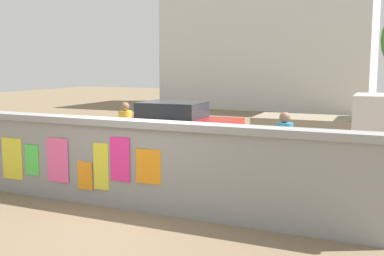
{
  "coord_description": "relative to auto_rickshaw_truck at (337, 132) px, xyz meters",
  "views": [
    {
      "loc": [
        4.18,
        -7.08,
        2.57
      ],
      "look_at": [
        -0.32,
        2.77,
        1.11
      ],
      "focal_mm": 44.46,
      "sensor_mm": 36.0,
      "label": 1
    }
  ],
  "objects": [
    {
      "name": "auto_rickshaw_truck",
      "position": [
        0.0,
        0.0,
        0.0
      ],
      "size": [
        3.65,
        1.62,
        1.85
      ],
      "color": "black",
      "rests_on": "ground"
    },
    {
      "name": "ground",
      "position": [
        -2.6,
        3.0,
        -0.9
      ],
      "size": [
        60.0,
        60.0,
        0.0
      ],
      "primitive_type": "plane",
      "color": "#7A664C"
    },
    {
      "name": "person_bystander",
      "position": [
        -0.66,
        -2.71,
        0.09
      ],
      "size": [
        0.35,
        0.35,
        1.62
      ],
      "color": "yellow",
      "rests_on": "ground"
    },
    {
      "name": "car_parked",
      "position": [
        -4.97,
        1.12,
        -0.17
      ],
      "size": [
        3.89,
        1.9,
        1.4
      ],
      "color": "black",
      "rests_on": "ground"
    },
    {
      "name": "poster_wall",
      "position": [
        -2.61,
        -5.0,
        -0.08
      ],
      "size": [
        8.44,
        0.42,
        1.6
      ],
      "color": "gray",
      "rests_on": "ground"
    },
    {
      "name": "building_background",
      "position": [
        -6.13,
        16.03,
        3.1
      ],
      "size": [
        12.09,
        6.32,
        7.96
      ],
      "color": "silver",
      "rests_on": "ground"
    },
    {
      "name": "motorcycle",
      "position": [
        -3.11,
        -3.49,
        -0.44
      ],
      "size": [
        1.9,
        0.56,
        0.87
      ],
      "color": "black",
      "rests_on": "ground"
    },
    {
      "name": "bicycle_near",
      "position": [
        -5.69,
        -3.21,
        -0.54
      ],
      "size": [
        1.67,
        0.56,
        0.95
      ],
      "color": "black",
      "rests_on": "ground"
    },
    {
      "name": "person_walking",
      "position": [
        -4.91,
        -1.93,
        0.09
      ],
      "size": [
        0.46,
        0.46,
        1.62
      ],
      "color": "#BF6626",
      "rests_on": "ground"
    }
  ]
}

